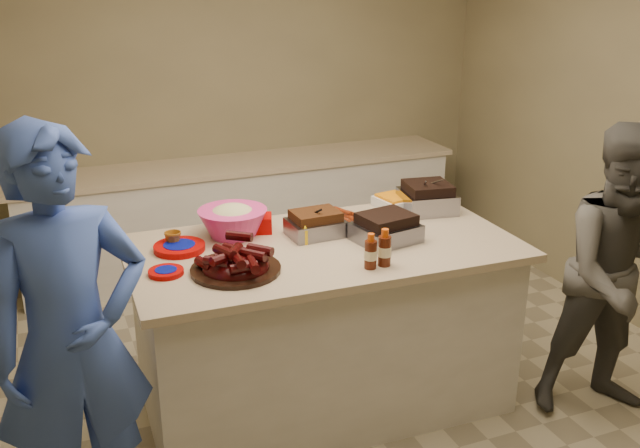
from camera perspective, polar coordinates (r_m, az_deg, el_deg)
name	(u,v)px	position (r m, az deg, el deg)	size (l,w,h in m)	color
room	(351,401)	(4.29, 2.46, -13.99)	(4.50, 5.00, 2.70)	#8C805B
back_counter	(242,214)	(5.96, -6.23, 0.81)	(3.60, 0.64, 0.90)	silver
island	(323,400)	(4.30, 0.26, -13.93)	(2.08, 1.09, 0.98)	silver
rib_platter	(236,271)	(3.53, -6.75, -3.79)	(0.45, 0.45, 0.18)	#3C0506
pulled_pork_tray	(316,235)	(3.96, -0.35, -0.91)	(0.30, 0.23, 0.09)	#47230F
brisket_tray	(386,241)	(3.90, 5.27, -1.35)	(0.32, 0.27, 0.10)	black
roasting_pan	(427,211)	(4.41, 8.52, 1.05)	(0.30, 0.30, 0.12)	gray
coleslaw_bowl	(233,236)	(3.98, -6.94, -0.95)	(0.38, 0.38, 0.26)	#E03489
sausage_plate	(335,221)	(4.18, 1.23, 0.24)	(0.33, 0.33, 0.05)	silver
mac_cheese_dish	(401,206)	(4.47, 6.51, 1.45)	(0.31, 0.22, 0.08)	orange
bbq_bottle_a	(370,268)	(3.55, 4.04, -3.53)	(0.06, 0.06, 0.18)	#44170A
bbq_bottle_b	(384,265)	(3.59, 5.15, -3.30)	(0.07, 0.07, 0.19)	#44170A
mustard_bottle	(305,244)	(3.84, -1.20, -1.60)	(0.04, 0.04, 0.11)	yellow
sauce_bowl	(310,226)	(4.10, -0.83, -0.19)	(0.15, 0.05, 0.15)	silver
plate_stack_large	(180,250)	(3.83, -11.17, -2.08)	(0.27, 0.27, 0.03)	#A10200
plate_stack_small	(166,274)	(3.55, -12.20, -3.96)	(0.17, 0.17, 0.02)	#A10200
plastic_cup	(174,247)	(3.88, -11.63, -1.78)	(0.09, 0.08, 0.09)	#985713
basket_stack	(256,231)	(4.04, -5.18, -0.57)	(0.18, 0.14, 0.09)	#A10200
guest_gray	(602,405)	(4.56, 21.61, -13.34)	(0.80, 1.65, 0.63)	#55534C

